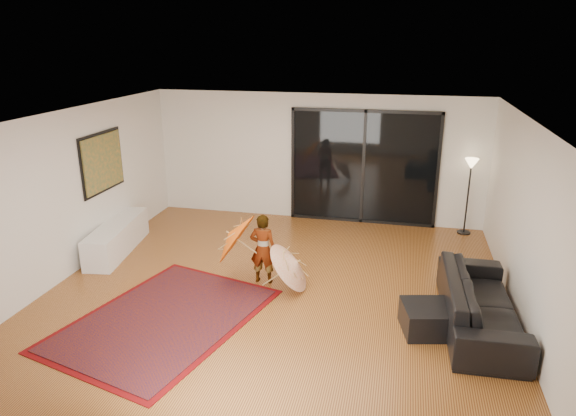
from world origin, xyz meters
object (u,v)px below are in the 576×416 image
(media_console, at_px, (117,238))
(child, at_px, (263,249))
(ottoman, at_px, (427,319))
(sofa, at_px, (480,302))

(media_console, distance_m, child, 3.04)
(ottoman, distance_m, child, 2.74)
(ottoman, height_order, child, child)
(sofa, bearing_deg, ottoman, 112.42)
(sofa, bearing_deg, child, 77.36)
(media_console, height_order, child, child)
(media_console, bearing_deg, child, -19.81)
(sofa, relative_size, ottoman, 3.68)
(ottoman, bearing_deg, child, 159.75)
(media_console, height_order, ottoman, media_console)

